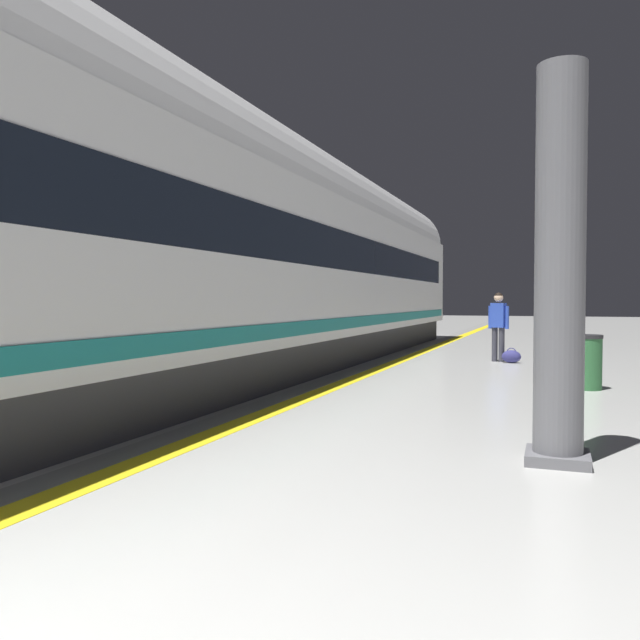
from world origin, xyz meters
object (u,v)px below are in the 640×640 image
Objects in this scene: passenger_near at (498,322)px; high_speed_train at (137,228)px; duffel_bag_near at (511,356)px; waste_bin at (588,362)px; platform_pillar at (560,274)px.

high_speed_train is at bearing -117.48° from passenger_near.
waste_bin is (1.47, -4.15, 0.30)m from duffel_bag_near.
platform_pillar is (1.31, -9.59, 0.76)m from passenger_near.
duffel_bag_near is (4.59, 8.00, -2.35)m from high_speed_train.
passenger_near is at bearing 97.76° from platform_pillar.
passenger_near is 3.77× the size of duffel_bag_near.
duffel_bag_near is at bearing 60.13° from high_speed_train.
waste_bin is (0.49, 5.22, -1.27)m from platform_pillar.
high_speed_train is at bearing -119.87° from duffel_bag_near.
platform_pillar is (0.99, -9.37, 1.57)m from duffel_bag_near.
duffel_bag_near is at bearing 96.01° from platform_pillar.
platform_pillar is 3.96× the size of waste_bin.
platform_pillar is at bearing -83.99° from duffel_bag_near.
platform_pillar is at bearing -13.82° from high_speed_train.
passenger_near is (4.27, 8.22, -1.54)m from high_speed_train.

